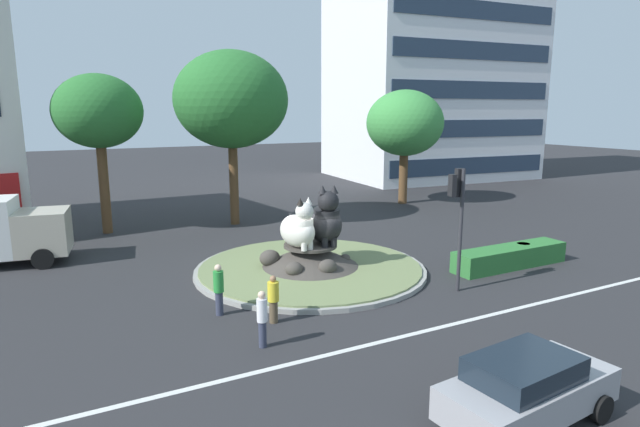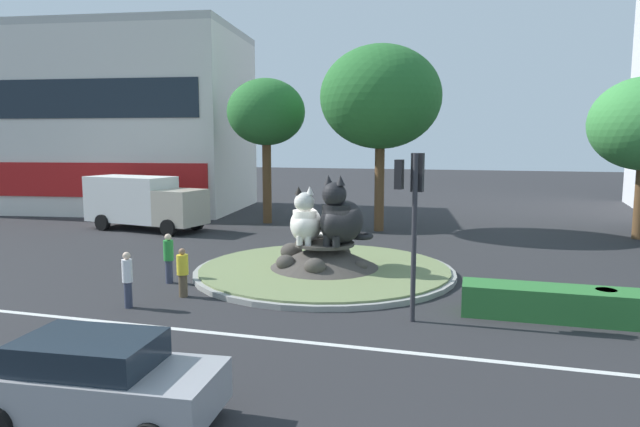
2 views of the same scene
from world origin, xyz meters
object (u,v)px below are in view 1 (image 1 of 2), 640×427
object	(u,v)px
broadleaf_tree_behind_island	(98,112)
second_tree_near_tower	(231,100)
pedestrian_white_shirt	(262,317)
cat_statue_white	(299,229)
pedestrian_green_shirt	(219,288)
traffic_light_mast	(458,202)
hatchback_near_shophouse	(527,388)
litter_bin	(523,253)
pedestrian_yellow_shirt	(273,298)
office_tower	(432,40)
cat_statue_black	(325,221)
third_tree_left	(405,124)

from	to	relation	value
broadleaf_tree_behind_island	second_tree_near_tower	world-z (taller)	second_tree_near_tower
second_tree_near_tower	pedestrian_white_shirt	world-z (taller)	second_tree_near_tower
cat_statue_white	pedestrian_green_shirt	world-z (taller)	cat_statue_white
second_tree_near_tower	broadleaf_tree_behind_island	bearing A→B (deg)	171.09
traffic_light_mast	hatchback_near_shophouse	distance (m)	9.00
litter_bin	traffic_light_mast	bearing A→B (deg)	-165.49
pedestrian_white_shirt	hatchback_near_shophouse	xyz separation A→B (m)	(3.70, -6.17, -0.08)
second_tree_near_tower	pedestrian_yellow_shirt	xyz separation A→B (m)	(-3.75, -14.88, -6.47)
pedestrian_green_shirt	cat_statue_white	bearing A→B (deg)	-104.88
pedestrian_green_shirt	traffic_light_mast	bearing A→B (deg)	-148.59
office_tower	second_tree_near_tower	xyz separation A→B (m)	(-25.28, -13.12, -6.29)
cat_statue_white	hatchback_near_shophouse	size ratio (longest dim) A/B	0.53
office_tower	second_tree_near_tower	size ratio (longest dim) A/B	2.69
broadleaf_tree_behind_island	hatchback_near_shophouse	world-z (taller)	broadleaf_tree_behind_island
litter_bin	hatchback_near_shophouse	bearing A→B (deg)	-138.41
office_tower	broadleaf_tree_behind_island	xyz separation A→B (m)	(-32.33, -12.02, -6.97)
pedestrian_yellow_shirt	hatchback_near_shophouse	xyz separation A→B (m)	(2.72, -7.68, 0.01)
cat_statue_black	litter_bin	xyz separation A→B (m)	(8.31, -3.20, -1.68)
cat_statue_white	traffic_light_mast	bearing A→B (deg)	34.80
cat_statue_black	traffic_light_mast	size ratio (longest dim) A/B	0.58
pedestrian_yellow_shirt	pedestrian_white_shirt	bearing A→B (deg)	168.18
office_tower	pedestrian_yellow_shirt	size ratio (longest dim) A/B	17.21
hatchback_near_shophouse	office_tower	bearing A→B (deg)	48.81
office_tower	traffic_light_mast	bearing A→B (deg)	-122.89
cat_statue_white	office_tower	xyz separation A→B (m)	(26.17, 23.93, 11.61)
litter_bin	pedestrian_green_shirt	bearing A→B (deg)	178.15
office_tower	pedestrian_yellow_shirt	xyz separation A→B (m)	(-29.03, -28.00, -12.76)
cat_statue_white	pedestrian_green_shirt	bearing A→B (deg)	-68.16
broadleaf_tree_behind_island	pedestrian_green_shirt	world-z (taller)	broadleaf_tree_behind_island
second_tree_near_tower	litter_bin	distance (m)	17.77
cat_statue_black	pedestrian_white_shirt	size ratio (longest dim) A/B	1.58
office_tower	pedestrian_yellow_shirt	world-z (taller)	office_tower
cat_statue_white	traffic_light_mast	xyz separation A→B (m)	(4.42, -4.42, 1.43)
third_tree_left	hatchback_near_shophouse	xyz separation A→B (m)	(-14.26, -23.62, -4.96)
third_tree_left	litter_bin	bearing A→B (deg)	-106.74
pedestrian_white_shirt	third_tree_left	bearing A→B (deg)	123.96
cat_statue_white	pedestrian_green_shirt	size ratio (longest dim) A/B	1.29
cat_statue_white	third_tree_left	bearing A→B (deg)	119.93
cat_statue_white	pedestrian_yellow_shirt	size ratio (longest dim) A/B	1.43
cat_statue_white	hatchback_near_shophouse	world-z (taller)	cat_statue_white
broadleaf_tree_behind_island	third_tree_left	distance (m)	20.30
traffic_light_mast	office_tower	size ratio (longest dim) A/B	0.17
cat_statue_white	broadleaf_tree_behind_island	xyz separation A→B (m)	(-6.16, 11.92, 4.64)
traffic_light_mast	third_tree_left	world-z (taller)	third_tree_left
pedestrian_green_shirt	office_tower	bearing A→B (deg)	-95.71
broadleaf_tree_behind_island	pedestrian_green_shirt	bearing A→B (deg)	-82.37
cat_statue_black	broadleaf_tree_behind_island	world-z (taller)	broadleaf_tree_behind_island
third_tree_left	pedestrian_white_shirt	world-z (taller)	third_tree_left
cat_statue_white	pedestrian_green_shirt	distance (m)	5.08
pedestrian_green_shirt	litter_bin	size ratio (longest dim) A/B	1.95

